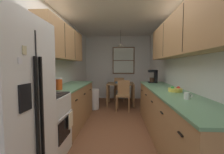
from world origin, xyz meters
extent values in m
plane|color=brown|center=(0.00, 1.00, 0.00)|extent=(12.00, 12.00, 0.00)
cube|color=silver|center=(-1.35, 1.00, 1.27)|extent=(0.10, 9.00, 2.55)
cube|color=silver|center=(1.35, 1.00, 1.27)|extent=(0.10, 9.00, 2.55)
cube|color=silver|center=(0.00, 3.65, 1.27)|extent=(4.40, 0.10, 2.55)
cube|color=white|center=(0.00, 1.00, 2.59)|extent=(4.40, 9.00, 0.08)
cube|color=white|center=(-0.97, -1.22, 0.90)|extent=(0.66, 0.81, 1.80)
cube|color=black|center=(-0.64, -1.22, 0.84)|extent=(0.01, 0.01, 1.62)
cube|color=black|center=(-0.62, -1.26, 0.84)|extent=(0.02, 0.02, 1.15)
cube|color=black|center=(-0.62, -1.18, 0.84)|extent=(0.02, 0.02, 1.15)
cube|color=black|center=(-0.63, -1.39, 1.08)|extent=(0.01, 0.15, 0.22)
cube|color=beige|center=(-0.63, -1.38, 1.46)|extent=(0.01, 0.05, 0.07)
cube|color=white|center=(-0.63, -1.44, 1.37)|extent=(0.01, 0.04, 0.05)
cube|color=white|center=(-0.99, -0.48, 0.45)|extent=(0.62, 0.63, 0.90)
cube|color=black|center=(-0.67, -0.48, 0.42)|extent=(0.01, 0.44, 0.30)
cube|color=silver|center=(-0.65, -0.48, 0.63)|extent=(0.02, 0.50, 0.02)
cube|color=black|center=(-0.99, -0.48, 0.91)|extent=(0.59, 0.60, 0.02)
cube|color=white|center=(-1.27, -0.48, 1.00)|extent=(0.06, 0.63, 0.20)
cylinder|color=#2D2D2D|center=(-1.13, -0.62, 0.93)|extent=(0.15, 0.15, 0.01)
cylinder|color=#2D2D2D|center=(-1.13, -0.34, 0.93)|extent=(0.15, 0.15, 0.01)
cylinder|color=#2D2D2D|center=(-0.85, -0.62, 0.93)|extent=(0.15, 0.15, 0.01)
cylinder|color=#2D2D2D|center=(-0.85, -0.34, 0.93)|extent=(0.15, 0.15, 0.01)
cube|color=silver|center=(-1.11, -0.48, 1.63)|extent=(0.38, 0.59, 0.34)
cube|color=black|center=(-0.92, -0.54, 1.63)|extent=(0.01, 0.35, 0.22)
cube|color=#2D2D33|center=(-0.92, -0.28, 1.63)|extent=(0.01, 0.12, 0.22)
cube|color=#A87A4C|center=(-1.00, 0.78, 0.43)|extent=(0.60, 1.87, 0.87)
cube|color=#60936B|center=(-1.00, 0.78, 0.89)|extent=(0.63, 1.89, 0.03)
cube|color=black|center=(-0.69, 0.16, 0.70)|extent=(0.02, 0.10, 0.01)
cube|color=black|center=(-0.69, 0.78, 0.70)|extent=(0.02, 0.10, 0.01)
cube|color=black|center=(-0.69, 1.41, 0.70)|extent=(0.02, 0.10, 0.01)
cube|color=#A87A4C|center=(-1.14, 0.73, 1.84)|extent=(0.32, 1.97, 0.73)
cube|color=#2D2319|center=(-0.98, 0.41, 1.84)|extent=(0.01, 0.01, 0.67)
cube|color=#2D2319|center=(-0.98, 1.06, 1.84)|extent=(0.01, 0.01, 0.67)
cube|color=#A87A4C|center=(1.00, 0.12, 0.43)|extent=(0.60, 3.19, 0.87)
cube|color=#60936B|center=(1.00, 0.12, 0.89)|extent=(0.63, 3.21, 0.03)
cube|color=black|center=(0.69, -1.16, 0.70)|extent=(0.02, 0.10, 0.01)
cube|color=black|center=(0.69, -0.52, 0.70)|extent=(0.02, 0.10, 0.01)
cube|color=black|center=(0.69, 0.12, 0.70)|extent=(0.02, 0.10, 0.01)
cube|color=black|center=(0.69, 0.76, 0.70)|extent=(0.02, 0.10, 0.01)
cube|color=black|center=(0.69, 1.40, 0.70)|extent=(0.02, 0.10, 0.01)
cube|color=#A87A4C|center=(1.14, 0.07, 1.86)|extent=(0.32, 2.89, 0.71)
cube|color=#2D2319|center=(0.98, -0.41, 1.86)|extent=(0.01, 0.01, 0.65)
cube|color=#2D2319|center=(0.98, 0.55, 1.86)|extent=(0.01, 0.01, 0.65)
cube|color=brown|center=(0.12, 2.57, 0.73)|extent=(0.91, 0.78, 0.03)
cube|color=brown|center=(-0.30, 2.21, 0.36)|extent=(0.06, 0.06, 0.72)
cube|color=brown|center=(0.55, 2.21, 0.36)|extent=(0.06, 0.06, 0.72)
cube|color=brown|center=(-0.30, 2.93, 0.36)|extent=(0.06, 0.06, 0.72)
cube|color=brown|center=(0.55, 2.93, 0.36)|extent=(0.06, 0.06, 0.72)
cube|color=#A87A4C|center=(0.21, 1.90, 0.45)|extent=(0.44, 0.44, 0.04)
cube|color=#A87A4C|center=(0.22, 2.08, 0.68)|extent=(0.37, 0.07, 0.45)
cylinder|color=#A87A4C|center=(0.37, 1.70, 0.22)|extent=(0.04, 0.04, 0.43)
cylinder|color=#A87A4C|center=(0.01, 1.74, 0.22)|extent=(0.04, 0.04, 0.43)
cylinder|color=#A87A4C|center=(0.40, 2.06, 0.22)|extent=(0.04, 0.04, 0.43)
cylinder|color=#A87A4C|center=(0.04, 2.10, 0.22)|extent=(0.04, 0.04, 0.43)
cube|color=#A87A4C|center=(0.09, 3.24, 0.45)|extent=(0.43, 0.43, 0.04)
cube|color=#A87A4C|center=(0.07, 3.06, 0.68)|extent=(0.37, 0.06, 0.45)
cylinder|color=#A87A4C|center=(-0.08, 3.44, 0.22)|extent=(0.04, 0.04, 0.43)
cylinder|color=#A87A4C|center=(0.28, 3.41, 0.22)|extent=(0.04, 0.04, 0.43)
cylinder|color=#A87A4C|center=(-0.11, 3.08, 0.22)|extent=(0.04, 0.04, 0.43)
cylinder|color=#A87A4C|center=(0.25, 3.05, 0.22)|extent=(0.04, 0.04, 0.43)
cylinder|color=black|center=(0.12, 2.57, 2.32)|extent=(0.01, 0.01, 0.47)
cone|color=beige|center=(0.12, 2.57, 2.03)|extent=(0.24, 0.24, 0.10)
sphere|color=white|center=(0.12, 2.57, 2.05)|extent=(0.06, 0.06, 0.06)
cube|color=brown|center=(0.24, 3.58, 1.56)|extent=(0.89, 0.04, 1.09)
cube|color=silver|center=(0.24, 3.56, 1.56)|extent=(0.81, 0.01, 1.01)
cube|color=brown|center=(0.24, 3.56, 1.56)|extent=(0.81, 0.02, 0.03)
cylinder|color=white|center=(-0.70, 2.02, 0.31)|extent=(0.32, 0.32, 0.62)
cylinder|color=#D84C19|center=(-1.00, 0.12, 1.00)|extent=(0.12, 0.12, 0.20)
cylinder|color=white|center=(-1.00, 0.12, 1.10)|extent=(0.12, 0.12, 0.02)
cube|color=beige|center=(-0.64, -0.32, 0.50)|extent=(0.02, 0.16, 0.24)
cube|color=black|center=(0.97, 1.41, 0.91)|extent=(0.22, 0.18, 0.02)
cube|color=black|center=(1.05, 1.41, 1.07)|extent=(0.06, 0.18, 0.33)
cube|color=black|center=(0.97, 1.41, 1.20)|extent=(0.22, 0.18, 0.06)
cylinder|color=#331E14|center=(0.95, 1.41, 0.98)|extent=(0.11, 0.11, 0.11)
cylinder|color=white|center=(0.99, -0.57, 0.94)|extent=(0.07, 0.07, 0.09)
torus|color=white|center=(1.04, -0.57, 0.95)|extent=(0.05, 0.01, 0.05)
cylinder|color=#E5D14C|center=(1.06, 0.03, 0.93)|extent=(0.23, 0.23, 0.06)
cylinder|color=black|center=(1.06, 0.03, 0.95)|extent=(0.19, 0.19, 0.03)
sphere|color=red|center=(1.11, 0.03, 0.96)|extent=(0.06, 0.06, 0.06)
sphere|color=green|center=(1.01, 0.01, 0.96)|extent=(0.06, 0.06, 0.06)
cylinder|color=#4C7299|center=(0.03, 2.53, 0.78)|extent=(0.18, 0.18, 0.06)
camera|label=1|loc=(0.13, -2.53, 1.33)|focal=23.91mm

